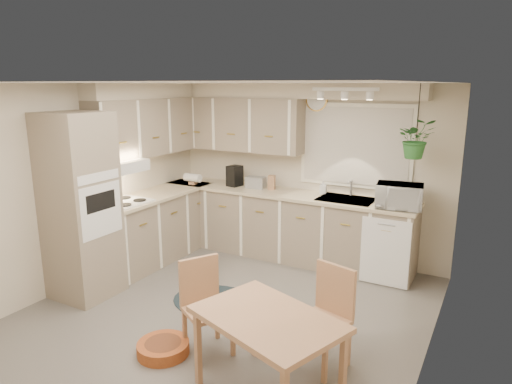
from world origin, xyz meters
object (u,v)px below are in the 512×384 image
chair_back (322,319)px  dining_table (267,357)px  chair_left (208,309)px  pet_bed (163,348)px  braided_rug (218,302)px  microwave (399,193)px

chair_back → dining_table: bearing=85.7°
chair_left → chair_back: size_ratio=0.97×
chair_left → pet_bed: chair_left is taller
dining_table → pet_bed: (-1.10, 0.07, -0.29)m
braided_rug → microwave: (1.59, 1.54, 1.12)m
chair_back → braided_rug: bearing=-5.2°
dining_table → braided_rug: bearing=136.7°
braided_rug → dining_table: bearing=-43.3°
chair_left → chair_back: bearing=137.8°
microwave → dining_table: bearing=-106.8°
pet_bed → microwave: 3.19m
microwave → chair_back: bearing=-103.1°
dining_table → chair_back: chair_back is taller
chair_left → microwave: bearing=-174.4°
chair_left → microwave: 2.73m
pet_bed → microwave: size_ratio=0.89×
dining_table → chair_left: 0.81m
dining_table → pet_bed: dining_table is taller
braided_rug → pet_bed: size_ratio=2.29×
dining_table → pet_bed: size_ratio=2.32×
dining_table → chair_back: bearing=69.7°
dining_table → chair_back: (0.22, 0.59, 0.09)m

